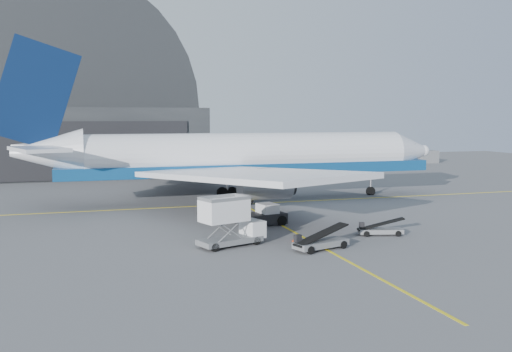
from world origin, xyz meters
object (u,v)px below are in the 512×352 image
object	(u,v)px
belt_loader_a	(320,242)
pushback_tug	(263,217)
catering_truck	(229,222)
belt_loader_b	(380,230)
airliner	(234,157)

from	to	relation	value
belt_loader_a	pushback_tug	bearing A→B (deg)	79.03
catering_truck	belt_loader_a	world-z (taller)	catering_truck
pushback_tug	belt_loader_a	bearing A→B (deg)	-95.36
catering_truck	belt_loader_a	bearing A→B (deg)	-45.44
belt_loader_a	belt_loader_b	world-z (taller)	belt_loader_a
airliner	belt_loader_a	size ratio (longest dim) A/B	11.07
airliner	catering_truck	world-z (taller)	airliner
pushback_tug	catering_truck	bearing A→B (deg)	-135.63
airliner	catering_truck	size ratio (longest dim) A/B	9.31
airliner	belt_loader_b	xyz separation A→B (m)	(7.13, -23.73, -5.00)
catering_truck	pushback_tug	distance (m)	9.70
catering_truck	belt_loader_a	xyz separation A→B (m)	(6.61, -3.29, -1.38)
catering_truck	belt_loader_b	size ratio (longest dim) A/B	1.43
catering_truck	belt_loader_b	bearing A→B (deg)	-18.16
airliner	belt_loader_b	world-z (taller)	airliner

